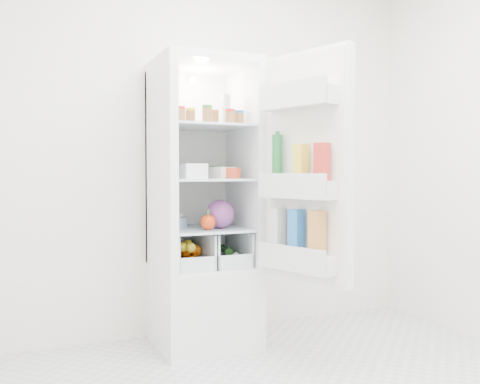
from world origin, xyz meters
name	(u,v)px	position (x,y,z in m)	size (l,w,h in m)	color
room_walls	(339,58)	(0.00, 0.00, 1.59)	(3.02, 3.02, 2.61)	white
refrigerator	(201,239)	(-0.20, 1.25, 0.67)	(0.60, 0.60, 1.80)	white
shelf_low	(205,229)	(-0.20, 1.19, 0.74)	(0.49, 0.53, 0.01)	silver
shelf_mid	(204,180)	(-0.20, 1.19, 1.05)	(0.49, 0.53, 0.01)	silver
shelf_top	(204,127)	(-0.20, 1.19, 1.38)	(0.49, 0.53, 0.01)	silver
crisper_left	(186,250)	(-0.32, 1.19, 0.61)	(0.23, 0.46, 0.22)	silver
crisper_right	(223,248)	(-0.08, 1.19, 0.61)	(0.23, 0.46, 0.22)	silver
condiment_jars	(210,117)	(-0.20, 1.07, 1.43)	(0.46, 0.16, 0.08)	#B21919
squeeze_bottle	(226,110)	(-0.06, 1.15, 1.49)	(0.06, 0.06, 0.20)	silver
tub_white	(193,171)	(-0.31, 1.08, 1.10)	(0.14, 0.14, 0.09)	white
tub_cream	(223,173)	(-0.11, 1.11, 1.09)	(0.12, 0.12, 0.07)	beige
tin_red	(233,173)	(-0.06, 1.05, 1.09)	(0.10, 0.10, 0.07)	#B7361B
foil_tray	(175,176)	(-0.36, 1.30, 1.08)	(0.14, 0.11, 0.04)	silver
tub_green	(210,172)	(-0.09, 1.37, 1.10)	(0.10, 0.14, 0.08)	#3B8340
red_cabbage	(220,214)	(-0.13, 1.11, 0.84)	(0.18, 0.18, 0.18)	#511C53
bell_pepper	(208,222)	(-0.23, 1.04, 0.79)	(0.09, 0.09, 0.09)	red
mushroom_bowl	(176,223)	(-0.36, 1.25, 0.78)	(0.14, 0.14, 0.07)	#7C9FB9
citrus_pile	(187,256)	(-0.32, 1.16, 0.58)	(0.20, 0.31, 0.16)	#F2600C
veg_pile	(223,256)	(-0.07, 1.18, 0.56)	(0.16, 0.30, 0.10)	#184717
fridge_door	(304,173)	(0.19, 0.62, 1.09)	(0.33, 0.59, 1.30)	white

